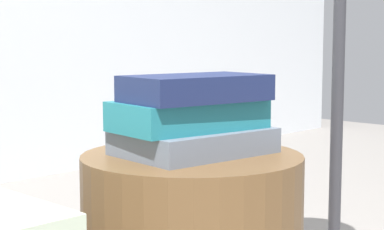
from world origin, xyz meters
TOP-DOWN VIEW (x-y plane):
  - book_slate at (0.01, 0.01)m, footprint 0.30×0.23m
  - book_teal at (-0.00, 0.01)m, footprint 0.31×0.20m
  - book_navy at (0.00, -0.01)m, footprint 0.29×0.19m

SIDE VIEW (x-z plane):
  - book_slate at x=0.01m, z-range 0.47..0.52m
  - book_teal at x=0.00m, z-range 0.52..0.58m
  - book_navy at x=0.00m, z-range 0.58..0.63m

